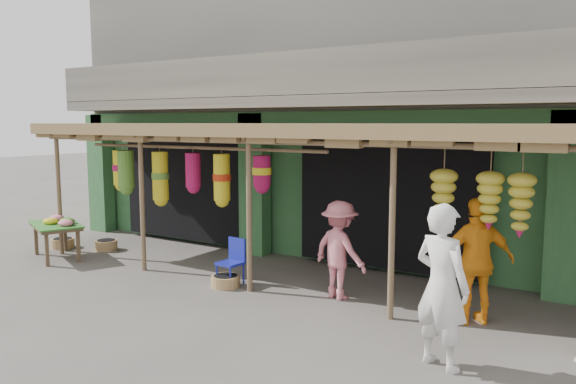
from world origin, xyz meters
The scene contains 11 objects.
ground centered at (0.00, 0.00, 0.00)m, with size 80.00×80.00×0.00m, color #514C47.
building centered at (0.00, 4.87, 3.37)m, with size 16.40×6.80×7.00m.
awning centered at (-0.13, 0.80, 2.58)m, with size 14.00×2.70×2.79m.
flower_table centered at (-6.23, -0.48, 0.69)m, with size 1.65×1.35×0.86m.
blue_chair centered at (-1.99, -0.02, 0.45)m, with size 0.42×0.43×0.80m.
basket_left centered at (-7.00, 0.19, 0.10)m, with size 0.50×0.50×0.21m, color olive.
basket_mid centered at (-2.00, -0.22, 0.10)m, with size 0.50×0.50×0.19m, color olive.
basket_right centered at (-5.99, 0.56, 0.11)m, with size 0.48×0.48×0.22m, color olive.
person_front centered at (2.09, -1.40, 0.96)m, with size 0.70×0.46×1.92m, color white.
person_vendor centered at (2.07, 0.28, 0.89)m, with size 1.04×0.43×1.78m, color orange.
person_shopper centered at (-0.06, 0.27, 0.79)m, with size 1.02×0.59×1.58m, color #DA7380.
Camera 1 is at (3.92, -7.57, 2.81)m, focal length 35.00 mm.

